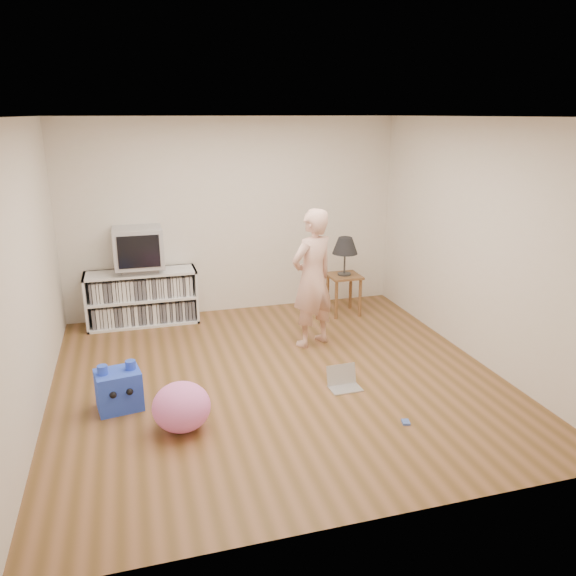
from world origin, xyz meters
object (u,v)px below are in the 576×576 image
(dvd_deck, at_px, (140,269))
(person, at_px, (312,278))
(crt_tv, at_px, (138,247))
(media_unit, at_px, (142,297))
(table_lamp, at_px, (345,246))
(side_table, at_px, (344,284))
(plush_blue, at_px, (119,389))
(laptop, at_px, (343,382))
(plush_pink, at_px, (181,407))

(dvd_deck, distance_m, person, 2.28)
(dvd_deck, xyz_separation_m, crt_tv, (0.00, -0.00, 0.29))
(media_unit, xyz_separation_m, table_lamp, (2.65, -0.39, 0.59))
(side_table, distance_m, plush_blue, 3.49)
(table_lamp, xyz_separation_m, plush_blue, (-2.95, -1.86, -0.75))
(dvd_deck, bearing_deg, media_unit, 90.00)
(crt_tv, bearing_deg, person, -33.68)
(dvd_deck, xyz_separation_m, side_table, (2.65, -0.37, -0.32))
(dvd_deck, height_order, laptop, dvd_deck)
(table_lamp, xyz_separation_m, plush_pink, (-2.43, -2.39, -0.73))
(crt_tv, distance_m, plush_blue, 2.39)
(side_table, height_order, person, person)
(laptop, height_order, plush_blue, plush_blue)
(side_table, distance_m, table_lamp, 0.53)
(crt_tv, height_order, side_table, crt_tv)
(media_unit, bearing_deg, plush_pink, -85.45)
(dvd_deck, relative_size, side_table, 0.82)
(dvd_deck, bearing_deg, side_table, -7.96)
(media_unit, xyz_separation_m, laptop, (1.85, -2.42, -0.29))
(dvd_deck, xyz_separation_m, person, (1.89, -1.27, 0.08))
(media_unit, distance_m, dvd_deck, 0.39)
(side_table, bearing_deg, table_lamp, 0.00)
(dvd_deck, distance_m, side_table, 2.69)
(side_table, height_order, laptop, side_table)
(media_unit, relative_size, table_lamp, 2.72)
(side_table, height_order, plush_blue, side_table)
(media_unit, relative_size, plush_blue, 3.06)
(crt_tv, relative_size, table_lamp, 1.17)
(table_lamp, distance_m, laptop, 2.36)
(side_table, relative_size, plush_pink, 1.09)
(plush_blue, bearing_deg, dvd_deck, 73.01)
(media_unit, distance_m, person, 2.33)
(side_table, bearing_deg, plush_blue, -147.73)
(dvd_deck, bearing_deg, table_lamp, -7.96)
(plush_blue, bearing_deg, media_unit, 73.06)
(table_lamp, height_order, person, person)
(laptop, relative_size, plush_pink, 0.63)
(laptop, bearing_deg, dvd_deck, 125.73)
(table_lamp, relative_size, plush_blue, 1.13)
(laptop, height_order, plush_pink, plush_pink)
(side_table, distance_m, laptop, 2.21)
(side_table, xyz_separation_m, laptop, (-0.79, -2.03, -0.36))
(plush_pink, bearing_deg, dvd_deck, 94.57)
(plush_pink, bearing_deg, crt_tv, 94.58)
(plush_blue, bearing_deg, table_lamp, 22.97)
(crt_tv, relative_size, plush_blue, 1.31)
(crt_tv, relative_size, laptop, 1.90)
(crt_tv, xyz_separation_m, plush_blue, (-0.30, -2.23, -0.83))
(side_table, bearing_deg, media_unit, 171.71)
(table_lamp, bearing_deg, media_unit, 171.71)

